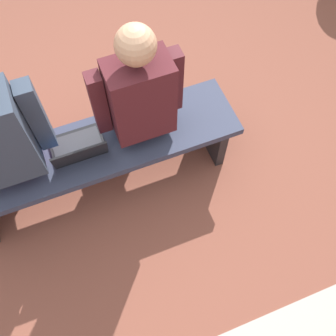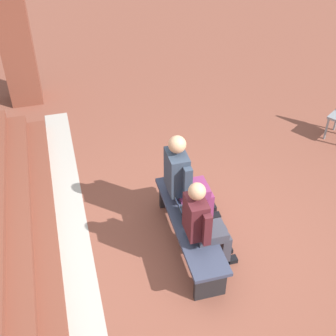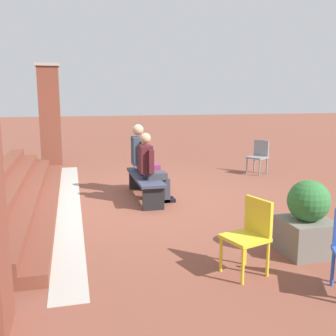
{
  "view_description": "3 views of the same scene",
  "coord_description": "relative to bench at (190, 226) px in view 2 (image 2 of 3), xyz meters",
  "views": [
    {
      "loc": [
        0.17,
        1.24,
        2.48
      ],
      "look_at": [
        -0.18,
        0.33,
        0.66
      ],
      "focal_mm": 42.0,
      "sensor_mm": 36.0,
      "label": 1
    },
    {
      "loc": [
        -3.76,
        1.24,
        4.53
      ],
      "look_at": [
        0.66,
        0.06,
        0.9
      ],
      "focal_mm": 50.0,
      "sensor_mm": 36.0,
      "label": 2
    },
    {
      "loc": [
        -7.09,
        1.24,
        1.97
      ],
      "look_at": [
        -0.39,
        -0.41,
        0.68
      ],
      "focal_mm": 42.0,
      "sensor_mm": 36.0,
      "label": 3
    }
  ],
  "objects": [
    {
      "name": "person_student",
      "position": [
        -0.3,
        -0.06,
        0.34
      ],
      "size": [
        0.51,
        0.65,
        1.29
      ],
      "color": "#383842",
      "rests_on": "ground"
    },
    {
      "name": "person_adult",
      "position": [
        0.48,
        -0.07,
        0.38
      ],
      "size": [
        0.57,
        0.72,
        1.39
      ],
      "color": "#7F2D5B",
      "rests_on": "ground"
    },
    {
      "name": "laptop",
      "position": [
        0.1,
        0.01,
        0.15
      ],
      "size": [
        0.32,
        0.29,
        0.21
      ],
      "color": "black",
      "rests_on": "bench"
    },
    {
      "name": "bench",
      "position": [
        0.0,
        0.0,
        0.0
      ],
      "size": [
        1.8,
        0.44,
        0.45
      ],
      "color": "#33384C",
      "rests_on": "ground"
    },
    {
      "name": "ground_plane",
      "position": [
        -0.13,
        0.08,
        -0.35
      ],
      "size": [
        60.0,
        60.0,
        0.0
      ],
      "primitive_type": "plane",
      "color": "brown"
    },
    {
      "name": "concrete_strip",
      "position": [
        0.0,
        1.42,
        -0.35
      ],
      "size": [
        7.35,
        0.4,
        0.01
      ],
      "primitive_type": "cube",
      "color": "#A8A399",
      "rests_on": "ground"
    },
    {
      "name": "brick_pillar_right_of_steps",
      "position": [
        4.37,
        1.89,
        1.06
      ],
      "size": [
        0.64,
        0.64,
        2.81
      ],
      "color": "brown",
      "rests_on": "ground"
    }
  ]
}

